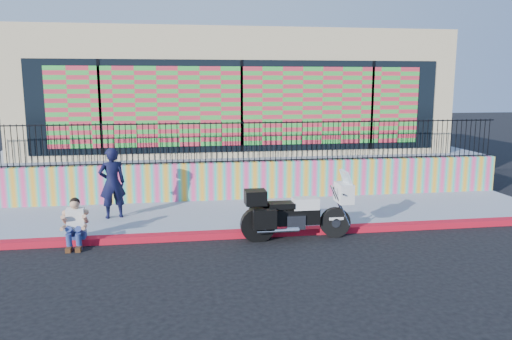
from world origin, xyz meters
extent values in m
plane|color=black|center=(0.00, 0.00, 0.00)|extent=(90.00, 90.00, 0.00)
cube|color=#AE0C1B|center=(0.00, 0.00, 0.07)|extent=(16.00, 0.30, 0.15)
cube|color=gray|center=(0.00, 1.65, 0.07)|extent=(16.00, 3.00, 0.15)
cube|color=#F64081|center=(0.00, 3.25, 0.70)|extent=(16.00, 0.20, 1.10)
cube|color=gray|center=(0.00, 8.35, 0.62)|extent=(16.00, 10.00, 1.25)
cube|color=#C7B685|center=(0.00, 8.15, 3.25)|extent=(14.00, 8.00, 4.00)
cube|color=black|center=(0.00, 4.13, 2.85)|extent=(12.60, 0.04, 2.80)
cube|color=#D22E41|center=(0.00, 4.10, 2.85)|extent=(11.48, 0.02, 2.40)
cylinder|color=black|center=(1.62, -0.35, 0.35)|extent=(0.71, 0.15, 0.71)
cylinder|color=black|center=(-0.21, -0.35, 0.35)|extent=(0.71, 0.15, 0.71)
cube|color=black|center=(0.70, -0.35, 0.54)|extent=(1.02, 0.30, 0.37)
cube|color=silver|center=(0.65, -0.35, 0.43)|extent=(0.43, 0.37, 0.32)
cube|color=silver|center=(0.90, -0.35, 0.84)|extent=(0.59, 0.34, 0.26)
cube|color=black|center=(0.33, -0.35, 0.82)|extent=(0.59, 0.37, 0.13)
cube|color=silver|center=(1.81, -0.35, 1.05)|extent=(0.32, 0.56, 0.45)
cube|color=silver|center=(1.85, -0.35, 1.40)|extent=(0.20, 0.49, 0.36)
cube|color=black|center=(-0.27, -0.35, 1.02)|extent=(0.47, 0.45, 0.32)
cube|color=black|center=(-0.10, -0.67, 0.59)|extent=(0.52, 0.19, 0.43)
cube|color=black|center=(-0.10, -0.03, 0.59)|extent=(0.52, 0.19, 0.43)
cube|color=silver|center=(1.62, -0.35, 0.46)|extent=(0.34, 0.17, 0.06)
imported|color=black|center=(-3.64, 1.65, 1.06)|extent=(0.76, 0.61, 1.81)
cube|color=navy|center=(-4.22, -0.01, 0.24)|extent=(0.36, 0.28, 0.18)
cube|color=white|center=(-4.22, -0.05, 0.59)|extent=(0.38, 0.27, 0.54)
sphere|color=tan|center=(-4.22, -0.09, 0.95)|extent=(0.21, 0.21, 0.21)
cube|color=#472814|center=(-4.32, -0.45, 0.05)|extent=(0.11, 0.26, 0.10)
cube|color=#472814|center=(-4.12, -0.45, 0.05)|extent=(0.11, 0.26, 0.10)
camera|label=1|loc=(-1.94, -11.16, 3.56)|focal=35.00mm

